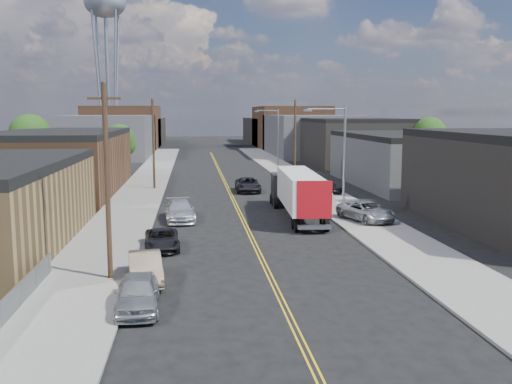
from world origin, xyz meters
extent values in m
plane|color=black|center=(0.00, 60.00, 0.00)|extent=(260.00, 260.00, 0.00)
cube|color=gold|center=(0.00, 45.00, 0.01)|extent=(0.32, 120.00, 0.01)
cube|color=slate|center=(-9.50, 45.00, 0.07)|extent=(5.00, 140.00, 0.15)
cube|color=slate|center=(9.50, 45.00, 0.07)|extent=(5.00, 140.00, 0.15)
cube|color=#543521|center=(-18.00, 44.00, 3.00)|extent=(12.00, 26.00, 6.00)
cube|color=black|center=(-18.00, 44.00, 6.30)|extent=(12.00, 26.00, 0.60)
cube|color=navy|center=(15.20, 20.00, 3.60)|extent=(0.30, 20.00, 0.80)
cube|color=#3F3E41|center=(22.00, 46.00, 2.75)|extent=(14.00, 24.00, 5.50)
cube|color=black|center=(22.00, 46.00, 5.80)|extent=(14.00, 24.00, 0.60)
cube|color=black|center=(22.00, 72.00, 3.50)|extent=(14.00, 22.00, 7.00)
cube|color=black|center=(22.00, 72.00, 7.30)|extent=(14.00, 22.00, 0.60)
cube|color=#3F3E41|center=(-20.00, 95.00, 4.00)|extent=(16.00, 30.00, 8.00)
cube|color=#3F3E41|center=(20.00, 95.00, 4.00)|extent=(16.00, 30.00, 8.00)
cube|color=#543521|center=(-20.00, 120.00, 5.00)|extent=(16.00, 26.00, 10.00)
cube|color=#543521|center=(20.00, 120.00, 5.00)|extent=(16.00, 26.00, 10.00)
cube|color=black|center=(-20.00, 140.00, 3.50)|extent=(16.00, 40.00, 7.00)
cube|color=black|center=(20.00, 140.00, 3.50)|extent=(16.00, 40.00, 7.00)
cylinder|color=gray|center=(-22.00, 110.00, 15.00)|extent=(0.80, 0.80, 30.00)
cylinder|color=gray|center=(-23.76, 108.24, 15.00)|extent=(1.94, 1.94, 29.98)
cylinder|color=gray|center=(-20.24, 108.24, 15.00)|extent=(1.94, 1.94, 29.98)
cylinder|color=gray|center=(-23.76, 111.76, 15.00)|extent=(1.94, 1.94, 29.98)
cylinder|color=gray|center=(-20.24, 111.76, 15.00)|extent=(1.94, 1.94, 29.98)
ellipsoid|color=#9EA8B2|center=(-22.00, 110.00, 32.00)|extent=(9.00, 9.00, 6.75)
cylinder|color=gray|center=(8.00, 25.00, 4.50)|extent=(0.18, 0.18, 9.00)
cylinder|color=gray|center=(6.50, 25.00, 8.80)|extent=(3.00, 0.12, 0.12)
cube|color=gray|center=(5.00, 25.00, 8.70)|extent=(0.60, 0.25, 0.18)
cylinder|color=gray|center=(8.00, 60.00, 4.50)|extent=(0.18, 0.18, 9.00)
cylinder|color=gray|center=(6.50, 60.00, 8.80)|extent=(3.00, 0.12, 0.12)
cube|color=gray|center=(5.00, 60.00, 8.70)|extent=(0.60, 0.25, 0.18)
cylinder|color=black|center=(-8.20, 10.00, 5.00)|extent=(0.26, 0.26, 10.00)
cube|color=black|center=(-8.20, 10.00, 9.20)|extent=(1.60, 0.12, 0.12)
cylinder|color=black|center=(-8.20, 45.00, 5.00)|extent=(0.26, 0.26, 10.00)
cube|color=black|center=(-8.20, 45.00, 9.20)|extent=(1.60, 0.12, 0.12)
cylinder|color=black|center=(8.20, 48.00, 5.00)|extent=(0.26, 0.26, 10.00)
cube|color=black|center=(8.20, 48.00, 9.20)|extent=(1.60, 0.12, 0.12)
cube|color=slate|center=(-11.50, 3.50, 0.60)|extent=(0.02, 16.00, 1.20)
cube|color=slate|center=(-11.50, 3.50, 1.20)|extent=(0.05, 16.00, 0.05)
cylinder|color=black|center=(-24.00, 55.00, 2.25)|extent=(0.36, 0.36, 4.50)
sphere|color=#19380F|center=(-24.00, 55.00, 5.85)|extent=(5.04, 5.04, 5.04)
sphere|color=#19380F|center=(-23.40, 55.30, 4.95)|extent=(3.96, 3.96, 3.96)
sphere|color=#19380F|center=(-24.50, 54.60, 5.22)|extent=(3.60, 3.60, 3.60)
cylinder|color=black|center=(-14.00, 62.00, 1.88)|extent=(0.36, 0.36, 3.75)
sphere|color=#19380F|center=(-14.00, 62.00, 4.88)|extent=(4.20, 4.20, 4.20)
sphere|color=#19380F|center=(-13.40, 62.30, 4.12)|extent=(3.30, 3.30, 3.30)
sphere|color=#19380F|center=(-14.50, 61.60, 4.35)|extent=(3.00, 3.00, 3.00)
cylinder|color=black|center=(30.00, 60.00, 2.12)|extent=(0.36, 0.36, 4.25)
sphere|color=#19380F|center=(30.00, 60.00, 5.53)|extent=(4.76, 4.76, 4.76)
sphere|color=#19380F|center=(30.60, 60.30, 4.68)|extent=(3.74, 3.74, 3.74)
sphere|color=#19380F|center=(29.50, 59.60, 4.93)|extent=(3.40, 3.40, 3.40)
cube|color=silver|center=(4.50, 25.46, 2.47)|extent=(3.08, 11.51, 2.66)
cube|color=maroon|center=(4.50, 19.76, 2.47)|extent=(2.49, 0.25, 2.68)
cube|color=gray|center=(4.50, 19.76, 0.52)|extent=(2.38, 0.72, 0.25)
cube|color=black|center=(4.50, 32.49, 1.47)|extent=(2.53, 3.16, 2.94)
cylinder|color=black|center=(4.50, 21.16, 0.47)|extent=(2.52, 1.08, 0.95)
cylinder|color=black|center=(4.50, 32.49, 0.47)|extent=(2.42, 1.08, 0.95)
imported|color=#9D9FA2|center=(-6.40, 5.33, 0.78)|extent=(2.04, 4.64, 1.55)
imported|color=#7A6750|center=(-6.40, 9.48, 0.75)|extent=(2.16, 4.72, 1.50)
imported|color=black|center=(-5.93, 16.50, 0.63)|extent=(2.42, 4.70, 1.27)
imported|color=#B7BABD|center=(-5.00, 26.00, 0.79)|extent=(2.62, 5.62, 1.59)
imported|color=#A1A3A6|center=(9.47, 23.67, 0.90)|extent=(4.16, 5.89, 1.49)
imported|color=silver|center=(8.20, 35.36, 0.95)|extent=(2.52, 5.63, 1.60)
imported|color=black|center=(10.09, 39.25, 0.83)|extent=(2.76, 4.32, 1.37)
imported|color=black|center=(1.98, 42.00, 0.77)|extent=(2.65, 5.57, 1.53)
camera|label=1|loc=(-3.95, -18.89, 8.51)|focal=40.00mm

